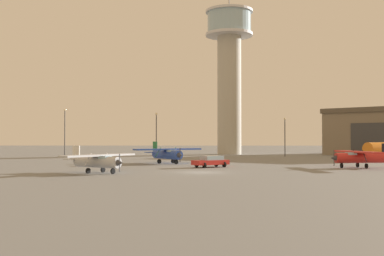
% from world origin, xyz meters
% --- Properties ---
extents(ground_plane, '(400.00, 400.00, 0.00)m').
position_xyz_m(ground_plane, '(0.00, 0.00, 0.00)').
color(ground_plane, slate).
extents(control_tower, '(10.42, 10.42, 35.86)m').
position_xyz_m(control_tower, '(6.03, 57.50, 19.92)').
color(control_tower, '#B2AD9E').
rests_on(control_tower, ground_plane).
extents(airplane_red, '(7.62, 9.74, 2.86)m').
position_xyz_m(airplane_red, '(18.67, 7.89, 1.34)').
color(airplane_red, red).
rests_on(airplane_red, ground_plane).
extents(airplane_blue, '(9.19, 7.80, 3.01)m').
position_xyz_m(airplane_blue, '(-4.82, 17.85, 1.40)').
color(airplane_blue, '#2847A8').
rests_on(airplane_blue, ground_plane).
extents(airplane_silver, '(6.96, 8.31, 2.70)m').
position_xyz_m(airplane_silver, '(-10.38, -1.18, 1.26)').
color(airplane_silver, '#B7BABF').
rests_on(airplane_silver, ground_plane).
extents(truck_fuel_tanker_orange, '(6.62, 4.97, 2.89)m').
position_xyz_m(truck_fuel_tanker_orange, '(27.11, 24.15, 1.61)').
color(truck_fuel_tanker_orange, '#38383D').
rests_on(truck_fuel_tanker_orange, ground_plane).
extents(car_red, '(4.63, 3.99, 1.37)m').
position_xyz_m(car_red, '(1.15, 8.69, 0.74)').
color(car_red, red).
rests_on(car_red, ground_plane).
extents(light_post_west, '(0.44, 0.44, 8.60)m').
position_xyz_m(light_post_west, '(-9.02, 46.28, 5.13)').
color(light_post_west, '#38383D').
rests_on(light_post_west, ground_plane).
extents(light_post_east, '(0.44, 0.44, 9.68)m').
position_xyz_m(light_post_east, '(-28.73, 51.42, 5.69)').
color(light_post_east, '#38383D').
rests_on(light_post_east, ground_plane).
extents(light_post_north, '(0.44, 0.44, 7.54)m').
position_xyz_m(light_post_north, '(16.09, 44.90, 4.57)').
color(light_post_north, '#38383D').
rests_on(light_post_north, ground_plane).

